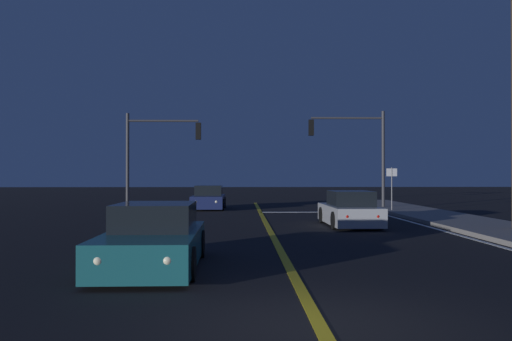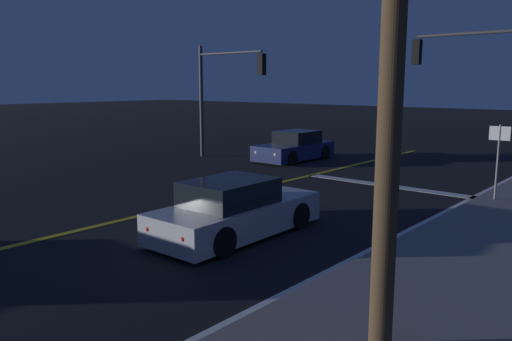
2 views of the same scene
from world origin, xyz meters
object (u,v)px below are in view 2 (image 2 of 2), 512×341
(traffic_signal_near_right, at_px, (487,76))
(street_sign_corner, at_px, (498,151))
(car_distant_tail_navy, at_px, (295,148))
(traffic_signal_far_left, at_px, (224,83))
(car_side_waiting_silver, at_px, (235,211))

(traffic_signal_near_right, height_order, street_sign_corner, traffic_signal_near_right)
(car_distant_tail_navy, distance_m, traffic_signal_near_right, 8.90)
(traffic_signal_far_left, distance_m, street_sign_corner, 12.54)
(car_distant_tail_navy, relative_size, traffic_signal_far_left, 0.79)
(car_distant_tail_navy, bearing_deg, street_sign_corner, 161.82)
(car_side_waiting_silver, height_order, street_sign_corner, street_sign_corner)
(car_distant_tail_navy, height_order, car_side_waiting_silver, same)
(traffic_signal_near_right, bearing_deg, traffic_signal_far_left, 7.24)
(traffic_signal_near_right, height_order, traffic_signal_far_left, traffic_signal_near_right)
(car_distant_tail_navy, xyz_separation_m, car_side_waiting_silver, (5.96, -10.41, 0.00))
(car_distant_tail_navy, xyz_separation_m, street_sign_corner, (9.59, -3.24, 0.99))
(traffic_signal_far_left, bearing_deg, traffic_signal_near_right, 7.24)
(traffic_signal_far_left, bearing_deg, car_distant_tail_navy, 34.20)
(car_side_waiting_silver, relative_size, traffic_signal_far_left, 0.84)
(car_distant_tail_navy, height_order, street_sign_corner, street_sign_corner)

